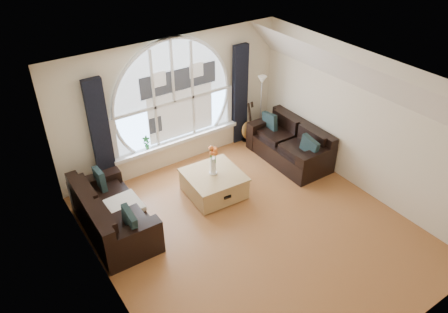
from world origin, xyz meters
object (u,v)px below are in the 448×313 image
(coffee_chest, at_px, (214,183))
(floor_lamp, at_px, (261,110))
(vase_flowers, at_px, (213,156))
(sofa_right, at_px, (289,144))
(guitar, at_px, (248,121))
(potted_plant, at_px, (146,143))
(sofa_left, at_px, (113,212))

(coffee_chest, distance_m, floor_lamp, 2.35)
(floor_lamp, bearing_deg, vase_flowers, -151.29)
(coffee_chest, bearing_deg, sofa_right, 6.13)
(vase_flowers, xyz_separation_m, guitar, (1.72, 1.19, -0.33))
(vase_flowers, relative_size, potted_plant, 2.38)
(vase_flowers, bearing_deg, coffee_chest, -107.90)
(sofa_left, relative_size, vase_flowers, 2.71)
(floor_lamp, bearing_deg, potted_plant, 173.73)
(vase_flowers, bearing_deg, floor_lamp, 28.71)
(vase_flowers, distance_m, guitar, 2.12)
(coffee_chest, xyz_separation_m, potted_plant, (-0.70, 1.41, 0.44))
(vase_flowers, height_order, potted_plant, vase_flowers)
(coffee_chest, distance_m, potted_plant, 1.63)
(sofa_left, distance_m, potted_plant, 1.85)
(sofa_left, height_order, sofa_right, sofa_left)
(coffee_chest, relative_size, potted_plant, 3.53)
(guitar, bearing_deg, sofa_right, -82.41)
(sofa_right, xyz_separation_m, guitar, (-0.28, 1.11, 0.13))
(vase_flowers, height_order, guitar, vase_flowers)
(floor_lamp, bearing_deg, sofa_right, -89.05)
(vase_flowers, bearing_deg, potted_plant, 117.22)
(sofa_left, bearing_deg, floor_lamp, 15.00)
(vase_flowers, bearing_deg, guitar, 34.67)
(sofa_right, distance_m, vase_flowers, 2.05)
(floor_lamp, bearing_deg, guitar, 158.67)
(guitar, bearing_deg, potted_plant, 168.84)
(sofa_right, relative_size, floor_lamp, 1.16)
(coffee_chest, bearing_deg, potted_plant, 119.69)
(sofa_right, xyz_separation_m, floor_lamp, (-0.02, 1.00, 0.40))
(sofa_left, height_order, vase_flowers, vase_flowers)
(floor_lamp, distance_m, guitar, 0.39)
(sofa_right, bearing_deg, floor_lamp, 91.56)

